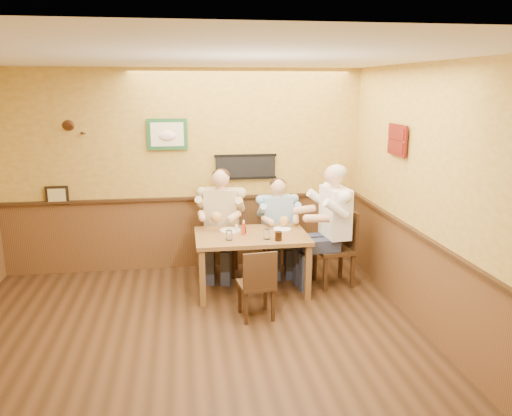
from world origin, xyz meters
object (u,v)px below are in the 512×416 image
at_px(diner_tan_shirt, 222,228).
at_px(water_glass_mid, 267,234).
at_px(chair_near_side, 256,283).
at_px(dining_table, 251,241).
at_px(chair_back_left, 222,242).
at_px(chair_right_end, 334,248).
at_px(diner_blue_polo, 277,230).
at_px(diner_white_elder, 335,232).
at_px(hot_sauce_bottle, 244,228).
at_px(pepper_shaker, 245,230).
at_px(cola_tumbler, 278,236).
at_px(salt_shaker, 237,229).
at_px(chair_back_right, 277,242).
at_px(water_glass_left, 229,235).

xyz_separation_m(diner_tan_shirt, water_glass_mid, (0.48, -0.87, 0.15)).
bearing_deg(chair_near_side, dining_table, -100.86).
distance_m(chair_back_left, chair_right_end, 1.54).
bearing_deg(diner_blue_polo, diner_white_elder, -45.45).
bearing_deg(hot_sauce_bottle, dining_table, 6.15).
height_order(diner_blue_polo, water_glass_mid, diner_blue_polo).
height_order(water_glass_mid, hot_sauce_bottle, hot_sauce_bottle).
relative_size(water_glass_mid, pepper_shaker, 1.45).
bearing_deg(diner_tan_shirt, diner_blue_polo, 14.18).
bearing_deg(cola_tumbler, salt_shaker, 138.39).
bearing_deg(chair_right_end, pepper_shaker, -96.95).
height_order(chair_back_right, diner_tan_shirt, diner_tan_shirt).
relative_size(chair_near_side, salt_shaker, 8.40).
distance_m(chair_right_end, water_glass_left, 1.45).
height_order(chair_right_end, chair_near_side, chair_right_end).
bearing_deg(water_glass_left, dining_table, 32.91).
distance_m(chair_right_end, diner_white_elder, 0.22).
xyz_separation_m(diner_tan_shirt, hot_sauce_bottle, (0.22, -0.65, 0.17)).
xyz_separation_m(water_glass_left, pepper_shaker, (0.22, 0.26, -0.02)).
distance_m(chair_back_left, diner_white_elder, 1.56).
relative_size(chair_back_left, diner_white_elder, 0.65).
relative_size(chair_back_right, cola_tumbler, 7.56).
distance_m(dining_table, diner_blue_polo, 0.80).
bearing_deg(chair_back_left, cola_tumbler, -44.08).
distance_m(chair_back_left, chair_near_side, 1.43).
distance_m(chair_back_left, water_glass_left, 0.90).
xyz_separation_m(diner_blue_polo, water_glass_left, (-0.75, -0.85, 0.21)).
relative_size(water_glass_left, water_glass_mid, 0.96).
distance_m(chair_near_side, water_glass_left, 0.74).
xyz_separation_m(chair_right_end, pepper_shaker, (-1.17, 0.02, 0.29)).
bearing_deg(water_glass_left, water_glass_mid, -3.72).
bearing_deg(pepper_shaker, salt_shaker, 157.27).
xyz_separation_m(chair_back_right, chair_near_side, (-0.51, -1.42, -0.01)).
bearing_deg(water_glass_left, chair_back_left, 91.62).
relative_size(water_glass_left, cola_tumbler, 1.08).
height_order(cola_tumbler, salt_shaker, cola_tumbler).
bearing_deg(diner_tan_shirt, hot_sauce_bottle, -58.09).
height_order(chair_back_right, diner_white_elder, diner_white_elder).
relative_size(chair_back_right, hot_sauce_bottle, 4.93).
xyz_separation_m(chair_back_right, hot_sauce_bottle, (-0.55, -0.67, 0.42)).
xyz_separation_m(dining_table, water_glass_left, (-0.30, -0.19, 0.15)).
distance_m(chair_right_end, diner_blue_polo, 0.89).
height_order(diner_tan_shirt, water_glass_mid, diner_tan_shirt).
xyz_separation_m(dining_table, cola_tumbler, (0.29, -0.30, 0.15)).
relative_size(diner_blue_polo, water_glass_left, 9.98).
bearing_deg(hot_sauce_bottle, cola_tumbler, -37.11).
bearing_deg(diner_white_elder, chair_near_side, -60.93).
xyz_separation_m(chair_near_side, salt_shaker, (-0.12, 0.87, 0.39)).
distance_m(water_glass_left, water_glass_mid, 0.46).
bearing_deg(diner_white_elder, pepper_shaker, -96.95).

